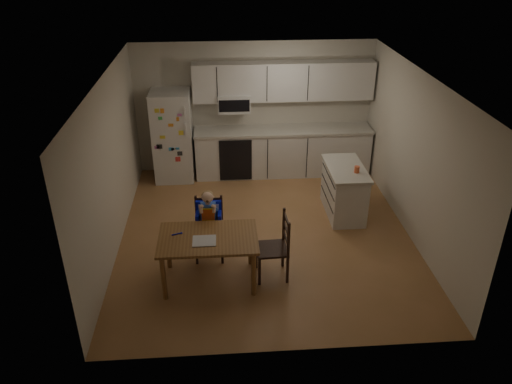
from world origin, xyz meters
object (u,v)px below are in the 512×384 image
Objects in this scene: kitchen_island at (344,190)px; chair_booster at (209,217)px; refrigerator at (173,136)px; chair_side at (279,242)px; dining_table at (208,243)px; red_cup at (357,169)px.

kitchen_island is 2.48m from chair_booster.
refrigerator reaches higher than chair_side.
kitchen_island is (2.91, -1.59, -0.42)m from refrigerator.
chair_side reaches higher than dining_table.
refrigerator is at bearing 101.79° from dining_table.
kitchen_island is at bearing 139.49° from chair_side.
dining_table is at bearing -88.34° from chair_booster.
kitchen_island is 2.80m from dining_table.
red_cup is 2.52m from chair_booster.
refrigerator is 3.52m from red_cup.
kitchen_island is at bearing -28.67° from refrigerator.
dining_table is at bearing -78.21° from refrigerator.
chair_side is at bearing -63.21° from refrigerator.
chair_booster is at bearing -159.61° from red_cup.
kitchen_island is at bearing 37.17° from dining_table.
dining_table is (0.68, -3.28, -0.25)m from refrigerator.
chair_booster is at bearing -154.24° from kitchen_island.
chair_side is (0.94, -0.56, -0.11)m from chair_booster.
refrigerator is at bearing 149.40° from red_cup.
dining_table is 0.95m from chair_side.
refrigerator reaches higher than dining_table.
refrigerator reaches higher than red_cup.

